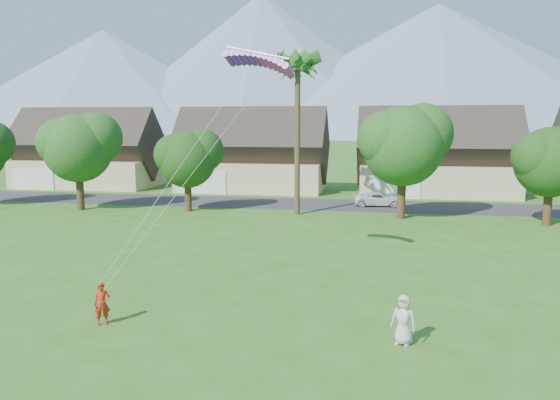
% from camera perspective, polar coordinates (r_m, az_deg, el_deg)
% --- Properties ---
extents(ground, '(500.00, 500.00, 0.00)m').
position_cam_1_polar(ground, '(15.93, -6.82, -18.90)').
color(ground, '#2D6019').
rests_on(ground, ground).
extents(street, '(90.00, 7.00, 0.01)m').
position_cam_1_polar(street, '(48.27, 5.11, -0.47)').
color(street, '#2D2D30').
rests_on(street, ground).
extents(kite_flyer, '(0.67, 0.59, 1.55)m').
position_cam_1_polar(kite_flyer, '(20.87, -18.11, -10.27)').
color(kite_flyer, '#AD2713').
rests_on(kite_flyer, ground).
extents(watcher, '(0.94, 0.76, 1.67)m').
position_cam_1_polar(watcher, '(18.65, 12.77, -12.11)').
color(watcher, beige).
rests_on(watcher, ground).
extents(parked_car, '(4.44, 2.37, 1.19)m').
position_cam_1_polar(parked_car, '(47.99, 10.27, 0.09)').
color(parked_car, white).
rests_on(parked_car, ground).
extents(mountain_ridge, '(540.00, 240.00, 70.00)m').
position_cam_1_polar(mountain_ridge, '(274.47, 11.85, 12.57)').
color(mountain_ridge, slate).
rests_on(mountain_ridge, ground).
extents(houses_row, '(72.75, 8.19, 8.86)m').
position_cam_1_polar(houses_row, '(56.78, 6.48, 4.29)').
color(houses_row, beige).
rests_on(houses_row, ground).
extents(tree_row, '(62.27, 6.67, 8.45)m').
position_cam_1_polar(tree_row, '(41.87, 2.86, 4.95)').
color(tree_row, '#47301C').
rests_on(tree_row, ground).
extents(fan_palm, '(3.00, 3.00, 13.80)m').
position_cam_1_polar(fan_palm, '(42.74, 1.86, 14.30)').
color(fan_palm, '#4C3D26').
rests_on(fan_palm, ground).
extents(parafoil_kite, '(3.37, 1.30, 0.50)m').
position_cam_1_polar(parafoil_kite, '(25.37, -2.08, 14.51)').
color(parafoil_kite, '#6519C1').
rests_on(parafoil_kite, ground).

